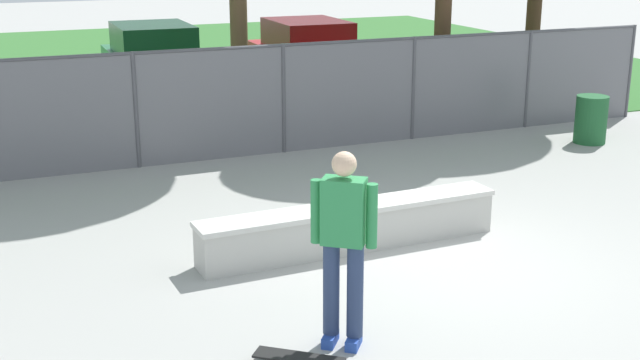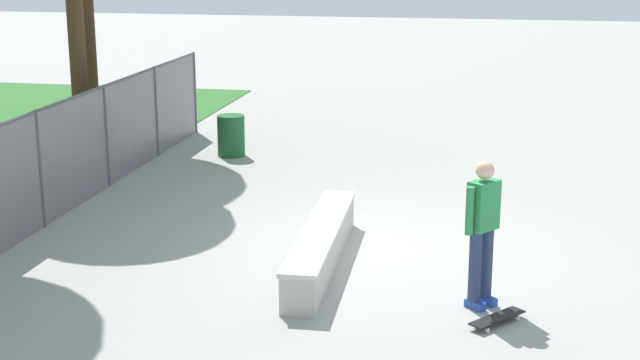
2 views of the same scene
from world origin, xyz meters
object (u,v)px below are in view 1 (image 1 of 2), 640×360
trash_bin (591,119)px  skateboard (299,358)px  skateboarder (343,241)px  car_red (309,56)px  car_green (155,62)px  concrete_ledge (351,226)px

trash_bin → skateboard: bearing=-144.7°
skateboarder → car_red: skateboarder is taller
skateboard → car_green: 12.56m
skateboard → trash_bin: (7.71, 5.47, 0.35)m
skateboarder → car_green: size_ratio=0.43×
skateboard → car_green: bearing=83.3°
car_green → concrete_ledge: bearing=-89.2°
skateboard → car_red: size_ratio=0.18×
concrete_ledge → skateboard: 2.89m
skateboarder → trash_bin: (7.19, 5.25, -0.59)m
concrete_ledge → car_red: car_red is taller
trash_bin → car_red: bearing=113.1°
concrete_ledge → skateboarder: (-1.08, -2.17, 0.73)m
skateboarder → skateboard: size_ratio=2.44×
skateboard → car_green: (1.46, 12.45, 0.77)m
skateboard → car_red: car_red is taller
skateboarder → car_green: skateboarder is taller
skateboard → trash_bin: bearing=35.3°
skateboarder → trash_bin: bearing=36.1°
skateboard → trash_bin: 9.46m
trash_bin → concrete_ledge: bearing=-153.3°
skateboarder → skateboard: (-0.52, -0.22, -0.94)m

